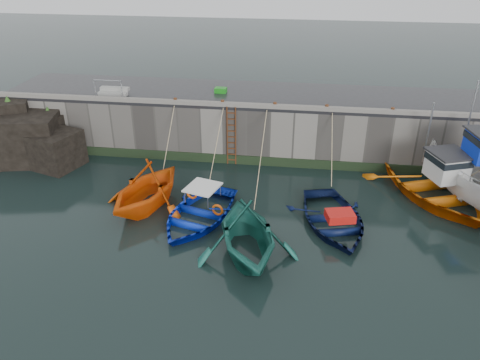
# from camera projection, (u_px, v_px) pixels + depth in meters

# --- Properties ---
(ground) EXTENTS (120.00, 120.00, 0.00)m
(ground) POSITION_uv_depth(u_px,v_px,m) (244.00, 289.00, 16.27)
(ground) COLOR black
(ground) RESTS_ON ground
(quay_back) EXTENTS (30.00, 5.00, 3.00)m
(quay_back) POSITION_uv_depth(u_px,v_px,m) (273.00, 123.00, 26.54)
(quay_back) COLOR slate
(quay_back) RESTS_ON ground
(road_back) EXTENTS (30.00, 5.00, 0.16)m
(road_back) POSITION_uv_depth(u_px,v_px,m) (274.00, 96.00, 25.81)
(road_back) COLOR black
(road_back) RESTS_ON quay_back
(kerb_back) EXTENTS (30.00, 0.30, 0.20)m
(kerb_back) POSITION_uv_depth(u_px,v_px,m) (271.00, 106.00, 23.67)
(kerb_back) COLOR slate
(kerb_back) RESTS_ON road_back
(algae_back) EXTENTS (30.00, 0.08, 0.50)m
(algae_back) POSITION_uv_depth(u_px,v_px,m) (269.00, 161.00, 24.89)
(algae_back) COLOR black
(algae_back) RESTS_ON ground
(rock_outcrop) EXTENTS (5.85, 4.24, 3.41)m
(rock_outcrop) POSITION_uv_depth(u_px,v_px,m) (30.00, 137.00, 25.27)
(rock_outcrop) COLOR black
(rock_outcrop) RESTS_ON ground
(ladder) EXTENTS (0.51, 0.08, 3.20)m
(ladder) POSITION_uv_depth(u_px,v_px,m) (231.00, 136.00, 24.48)
(ladder) COLOR #3F1E0F
(ladder) RESTS_ON ground
(boat_near_white) EXTENTS (5.25, 5.69, 2.49)m
(boat_near_white) POSITION_uv_depth(u_px,v_px,m) (148.00, 206.00, 21.29)
(boat_near_white) COLOR #E7570C
(boat_near_white) RESTS_ON ground
(boat_near_white_rope) EXTENTS (0.04, 3.61, 3.10)m
(boat_near_white_rope) POSITION_uv_depth(u_px,v_px,m) (170.00, 170.00, 24.58)
(boat_near_white_rope) COLOR tan
(boat_near_white_rope) RESTS_ON ground
(boat_near_blue) EXTENTS (4.81, 5.80, 1.04)m
(boat_near_blue) POSITION_uv_depth(u_px,v_px,m) (198.00, 219.00, 20.31)
(boat_near_blue) COLOR #0D2ECE
(boat_near_blue) RESTS_ON ground
(boat_near_blue_rope) EXTENTS (0.04, 4.17, 3.10)m
(boat_near_blue_rope) POSITION_uv_depth(u_px,v_px,m) (216.00, 176.00, 23.93)
(boat_near_blue_rope) COLOR tan
(boat_near_blue_rope) RESTS_ON ground
(boat_near_blacktrim) EXTENTS (5.42, 5.86, 2.55)m
(boat_near_blacktrim) POSITION_uv_depth(u_px,v_px,m) (247.00, 254.00, 18.07)
(boat_near_blacktrim) COLOR #1C6356
(boat_near_blacktrim) RESTS_ON ground
(boat_near_blacktrim_rope) EXTENTS (0.04, 6.06, 3.10)m
(boat_near_blacktrim_rope) POSITION_uv_depth(u_px,v_px,m) (260.00, 189.00, 22.66)
(boat_near_blacktrim_rope) COLOR tan
(boat_near_blacktrim_rope) RESTS_ON ground
(boat_near_navy) EXTENTS (4.70, 5.73, 1.04)m
(boat_near_navy) POSITION_uv_depth(u_px,v_px,m) (332.00, 224.00, 19.93)
(boat_near_navy) COLOR #09133B
(boat_near_navy) RESTS_ON ground
(boat_near_navy_rope) EXTENTS (0.04, 3.88, 3.10)m
(boat_near_navy_rope) POSITION_uv_depth(u_px,v_px,m) (330.00, 182.00, 23.39)
(boat_near_navy_rope) COLOR tan
(boat_near_navy_rope) RESTS_ON ground
(boat_far_white) EXTENTS (3.71, 7.01, 5.57)m
(boat_far_white) POSITION_uv_depth(u_px,v_px,m) (471.00, 176.00, 21.56)
(boat_far_white) COLOR white
(boat_far_white) RESTS_ON ground
(boat_far_orange) EXTENTS (7.32, 8.52, 4.49)m
(boat_far_orange) POSITION_uv_depth(u_px,v_px,m) (434.00, 185.00, 22.04)
(boat_far_orange) COLOR orange
(boat_far_orange) RESTS_ON ground
(fish_crate) EXTENTS (0.67, 0.47, 0.27)m
(fish_crate) POSITION_uv_depth(u_px,v_px,m) (221.00, 90.00, 26.01)
(fish_crate) COLOR #177F17
(fish_crate) RESTS_ON road_back
(railing) EXTENTS (1.60, 1.05, 1.00)m
(railing) POSITION_uv_depth(u_px,v_px,m) (114.00, 91.00, 25.66)
(railing) COLOR #A5A8AD
(railing) RESTS_ON road_back
(bollard_a) EXTENTS (0.18, 0.18, 0.28)m
(bollard_a) POSITION_uv_depth(u_px,v_px,m) (175.00, 101.00, 24.35)
(bollard_a) COLOR #3F1E0F
(bollard_a) RESTS_ON road_back
(bollard_b) EXTENTS (0.18, 0.18, 0.28)m
(bollard_b) POSITION_uv_depth(u_px,v_px,m) (223.00, 103.00, 24.04)
(bollard_b) COLOR #3F1E0F
(bollard_b) RESTS_ON road_back
(bollard_c) EXTENTS (0.18, 0.18, 0.28)m
(bollard_c) POSITION_uv_depth(u_px,v_px,m) (275.00, 105.00, 23.71)
(bollard_c) COLOR #3F1E0F
(bollard_c) RESTS_ON road_back
(bollard_d) EXTENTS (0.18, 0.18, 0.28)m
(bollard_d) POSITION_uv_depth(u_px,v_px,m) (327.00, 107.00, 23.39)
(bollard_d) COLOR #3F1E0F
(bollard_d) RESTS_ON road_back
(bollard_e) EXTENTS (0.18, 0.18, 0.28)m
(bollard_e) POSITION_uv_depth(u_px,v_px,m) (393.00, 110.00, 23.00)
(bollard_e) COLOR #3F1E0F
(bollard_e) RESTS_ON road_back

